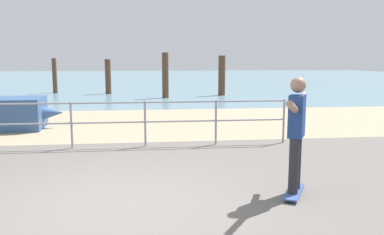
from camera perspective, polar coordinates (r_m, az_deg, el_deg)
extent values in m
cube|color=tan|center=(12.37, -8.57, -0.81)|extent=(24.00, 6.00, 0.04)
cube|color=slate|center=(40.25, -7.30, 5.64)|extent=(72.00, 50.00, 0.04)
cylinder|color=gray|center=(9.07, -17.08, -1.12)|extent=(0.05, 0.05, 1.05)
cylinder|color=gray|center=(8.92, -6.81, -0.96)|extent=(0.05, 0.05, 1.05)
cylinder|color=gray|center=(9.06, 3.48, -0.77)|extent=(0.05, 0.05, 1.05)
cylinder|color=gray|center=(9.48, 13.16, -0.57)|extent=(0.05, 0.05, 1.05)
cylinder|color=gray|center=(9.19, -22.19, 1.86)|extent=(11.33, 0.04, 0.04)
cylinder|color=gray|center=(9.25, -22.03, -0.87)|extent=(11.33, 0.04, 0.04)
cone|color=#335184|center=(11.98, -20.77, 0.60)|extent=(1.14, 0.83, 0.77)
cube|color=#334C8C|center=(6.00, 14.56, -10.36)|extent=(0.57, 0.80, 0.02)
cylinder|color=silver|center=(6.29, 14.19, -9.87)|extent=(0.06, 0.07, 0.06)
cylinder|color=silver|center=(6.27, 15.65, -9.98)|extent=(0.06, 0.07, 0.06)
cylinder|color=silver|center=(5.77, 13.34, -11.55)|extent=(0.06, 0.07, 0.06)
cylinder|color=silver|center=(5.75, 14.94, -11.69)|extent=(0.06, 0.07, 0.06)
cylinder|color=#26262B|center=(6.00, 14.88, -6.27)|extent=(0.14, 0.14, 0.80)
cylinder|color=#26262B|center=(5.77, 14.54, -6.85)|extent=(0.14, 0.14, 0.80)
cube|color=navy|center=(5.75, 14.98, 0.20)|extent=(0.35, 0.41, 0.60)
sphere|color=#9E755B|center=(5.70, 15.15, 4.58)|extent=(0.22, 0.22, 0.22)
cylinder|color=#9E755B|center=(6.16, 15.61, 2.40)|extent=(0.35, 0.53, 0.23)
cylinder|color=#9E755B|center=(5.29, 14.39, 1.48)|extent=(0.35, 0.53, 0.23)
cylinder|color=#513826|center=(23.99, -19.30, 5.72)|extent=(0.26, 0.26, 2.02)
cylinder|color=#513826|center=(22.68, -12.08, 5.80)|extent=(0.32, 0.32, 1.96)
cylinder|color=#513826|center=(19.95, -3.89, 6.11)|extent=(0.33, 0.33, 2.30)
cylinder|color=#513826|center=(21.33, 4.35, 6.06)|extent=(0.37, 0.37, 2.15)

